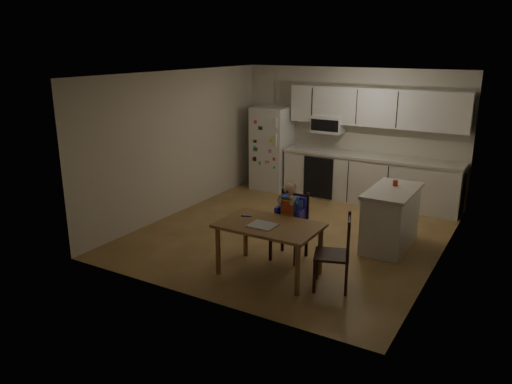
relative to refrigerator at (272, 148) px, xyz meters
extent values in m
cube|color=olive|center=(1.55, -2.15, -0.85)|extent=(4.50, 5.00, 0.01)
cube|color=beige|center=(1.55, 0.35, 0.40)|extent=(4.50, 0.02, 2.50)
cube|color=beige|center=(-0.70, -2.15, 0.40)|extent=(0.02, 5.00, 2.50)
cube|color=beige|center=(3.80, -2.15, 0.40)|extent=(0.02, 5.00, 2.50)
cube|color=white|center=(1.55, -2.15, 1.65)|extent=(4.50, 5.00, 0.01)
cube|color=silver|center=(0.00, 0.00, 0.00)|extent=(0.72, 0.70, 1.70)
cube|color=silver|center=(2.08, 0.05, -0.42)|extent=(3.34, 0.60, 0.86)
cube|color=beige|center=(2.08, 0.04, 0.04)|extent=(3.37, 0.62, 0.05)
cube|color=black|center=(1.16, -0.26, -0.42)|extent=(0.60, 0.02, 0.80)
cube|color=silver|center=(2.08, 0.18, 0.95)|extent=(3.34, 0.34, 0.70)
cube|color=silver|center=(1.16, 0.15, 0.57)|extent=(0.60, 0.38, 0.33)
cube|color=silver|center=(3.05, -1.91, -0.43)|extent=(0.57, 1.15, 0.84)
cube|color=beige|center=(3.05, -1.91, 0.02)|extent=(0.63, 1.21, 0.05)
cylinder|color=#B5331D|center=(3.02, -1.71, 0.09)|extent=(0.07, 0.07, 0.09)
cube|color=brown|center=(1.94, -3.64, -0.17)|extent=(1.30, 0.83, 0.04)
cylinder|color=brown|center=(1.37, -3.98, -0.52)|extent=(0.06, 0.06, 0.66)
cylinder|color=brown|center=(1.37, -3.30, -0.52)|extent=(0.06, 0.06, 0.66)
cylinder|color=brown|center=(2.52, -3.98, -0.52)|extent=(0.06, 0.06, 0.66)
cylinder|color=brown|center=(2.52, -3.30, -0.52)|extent=(0.06, 0.06, 0.66)
cube|color=#ADAEB2|center=(1.90, -3.73, -0.15)|extent=(0.34, 0.29, 0.01)
cylinder|color=#3728D0|center=(1.53, -3.55, -0.15)|extent=(0.12, 0.06, 0.02)
cube|color=black|center=(1.94, -3.07, -0.42)|extent=(0.43, 0.43, 0.03)
cube|color=black|center=(1.76, -3.26, -0.64)|extent=(0.04, 0.04, 0.42)
cube|color=black|center=(1.75, -2.89, -0.64)|extent=(0.04, 0.04, 0.42)
cube|color=black|center=(2.14, -3.26, -0.64)|extent=(0.04, 0.04, 0.42)
cube|color=black|center=(2.13, -2.88, -0.64)|extent=(0.04, 0.04, 0.42)
cube|color=black|center=(1.94, -2.88, -0.15)|extent=(0.42, 0.05, 0.50)
cube|color=#3728D0|center=(1.94, -3.07, -0.35)|extent=(0.39, 0.35, 0.10)
cube|color=#3728D0|center=(1.94, -2.93, -0.13)|extent=(0.38, 0.07, 0.34)
cube|color=#4E88DB|center=(1.95, -3.09, -0.29)|extent=(0.30, 0.26, 0.02)
cube|color=#2456A7|center=(1.94, -3.06, -0.07)|extent=(0.22, 0.15, 0.26)
cube|color=red|center=(1.95, -3.13, -0.08)|extent=(0.19, 0.02, 0.20)
sphere|color=beige|center=(1.94, -3.07, 0.18)|extent=(0.17, 0.17, 0.17)
ellipsoid|color=olive|center=(1.94, -3.07, 0.20)|extent=(0.17, 0.16, 0.14)
cube|color=black|center=(2.79, -3.59, -0.41)|extent=(0.54, 0.54, 0.03)
cube|color=black|center=(2.55, -3.47, -0.64)|extent=(0.04, 0.04, 0.42)
cube|color=black|center=(2.91, -3.35, -0.64)|extent=(0.04, 0.04, 0.42)
cube|color=black|center=(2.68, -3.83, -0.64)|extent=(0.04, 0.04, 0.42)
cube|color=black|center=(3.04, -3.71, -0.64)|extent=(0.04, 0.04, 0.42)
cube|color=black|center=(2.97, -3.53, -0.15)|extent=(0.17, 0.41, 0.50)
camera|label=1|loc=(4.85, -8.93, 2.08)|focal=35.00mm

